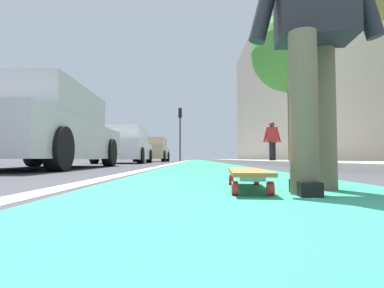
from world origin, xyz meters
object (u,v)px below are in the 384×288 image
parked_car_far (152,150)px  pedestrian_distant (272,139)px  skater_person (314,20)px  street_tree_mid (291,53)px  traffic_light (180,125)px  parked_car_mid (125,146)px  parked_car_near (43,130)px  skateboard (247,173)px

parked_car_far → pedestrian_distant: bearing=-141.2°
skater_person → street_tree_mid: 9.32m
skater_person → pedestrian_distant: (10.40, -2.43, 0.01)m
street_tree_mid → traffic_light: bearing=16.6°
parked_car_far → pedestrian_distant: size_ratio=2.44×
parked_car_mid → parked_car_far: bearing=-1.8°
parked_car_mid → pedestrian_distant: pedestrian_distant is taller
parked_car_near → parked_car_mid: size_ratio=1.03×
skateboard → traffic_light: traffic_light is taller
parked_car_far → traffic_light: size_ratio=0.92×
skateboard → parked_car_mid: (10.71, 3.20, 0.60)m
skater_person → parked_car_mid: (10.86, 3.54, -0.24)m
skateboard → pedestrian_distant: (10.26, -2.77, 0.85)m
traffic_light → street_tree_mid: (-15.03, -4.49, 0.72)m
traffic_light → pedestrian_distant: size_ratio=2.66×
skater_person → traffic_light: size_ratio=0.37×
parked_car_mid → traffic_light: size_ratio=1.03×
skateboard → street_tree_mid: size_ratio=0.17×
skater_person → street_tree_mid: bearing=-17.2°
parked_car_mid → street_tree_mid: size_ratio=0.88×
skateboard → skater_person: bearing=-113.3°
parked_car_near → pedestrian_distant: size_ratio=2.80×
skateboard → street_tree_mid: bearing=-19.6°
skater_person → street_tree_mid: size_ratio=0.32×
parked_car_near → traffic_light: (19.51, -1.63, 2.33)m
parked_car_mid → pedestrian_distant: (-0.45, -5.97, 0.25)m
parked_car_near → parked_car_far: (13.57, -0.16, 0.01)m
parked_car_mid → street_tree_mid: (-2.37, -6.17, 3.06)m
traffic_light → street_tree_mid: size_ratio=0.86×
pedestrian_distant → street_tree_mid: bearing=-174.2°
parked_car_far → street_tree_mid: street_tree_mid is taller
skateboard → parked_car_far: size_ratio=0.21×
parked_car_mid → traffic_light: traffic_light is taller
parked_car_near → pedestrian_distant: 8.72m
parked_car_far → parked_car_mid: bearing=178.2°
parked_car_near → street_tree_mid: size_ratio=0.91×
parked_car_near → traffic_light: traffic_light is taller
parked_car_far → street_tree_mid: 11.29m
parked_car_near → parked_car_mid: bearing=0.4°
parked_car_mid → street_tree_mid: 7.28m
pedestrian_distant → parked_car_near: bearing=137.2°
pedestrian_distant → parked_car_far: bearing=38.8°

